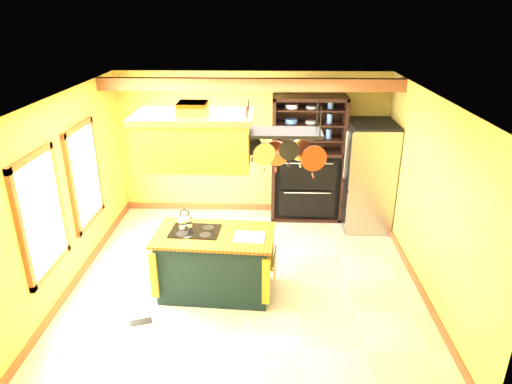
# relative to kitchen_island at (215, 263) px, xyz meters

# --- Properties ---
(floor) EXTENTS (5.00, 5.00, 0.00)m
(floor) POSITION_rel_kitchen_island_xyz_m (0.42, 0.32, -0.47)
(floor) COLOR beige
(floor) RESTS_ON ground
(ceiling) EXTENTS (5.00, 5.00, 0.00)m
(ceiling) POSITION_rel_kitchen_island_xyz_m (0.42, 0.32, 2.23)
(ceiling) COLOR white
(ceiling) RESTS_ON wall_back
(wall_back) EXTENTS (5.00, 0.02, 2.70)m
(wall_back) POSITION_rel_kitchen_island_xyz_m (0.42, 2.82, 0.88)
(wall_back) COLOR #D9BD4F
(wall_back) RESTS_ON floor
(wall_front) EXTENTS (5.00, 0.02, 2.70)m
(wall_front) POSITION_rel_kitchen_island_xyz_m (0.42, -2.18, 0.88)
(wall_front) COLOR #D9BD4F
(wall_front) RESTS_ON floor
(wall_left) EXTENTS (0.02, 5.00, 2.70)m
(wall_left) POSITION_rel_kitchen_island_xyz_m (-2.08, 0.32, 0.88)
(wall_left) COLOR #D9BD4F
(wall_left) RESTS_ON floor
(wall_right) EXTENTS (0.02, 5.00, 2.70)m
(wall_right) POSITION_rel_kitchen_island_xyz_m (2.92, 0.32, 0.88)
(wall_right) COLOR #D9BD4F
(wall_right) RESTS_ON floor
(ceiling_beam) EXTENTS (5.00, 0.15, 0.20)m
(ceiling_beam) POSITION_rel_kitchen_island_xyz_m (0.42, 2.02, 2.12)
(ceiling_beam) COLOR #9C5630
(ceiling_beam) RESTS_ON ceiling
(window_near) EXTENTS (0.06, 1.06, 1.56)m
(window_near) POSITION_rel_kitchen_island_xyz_m (-2.05, -0.48, 0.93)
(window_near) COLOR #9C5630
(window_near) RESTS_ON wall_left
(window_far) EXTENTS (0.06, 1.06, 1.56)m
(window_far) POSITION_rel_kitchen_island_xyz_m (-2.05, 0.92, 0.93)
(window_far) COLOR #9C5630
(window_far) RESTS_ON wall_left
(kitchen_island) EXTENTS (1.67, 1.00, 1.11)m
(kitchen_island) POSITION_rel_kitchen_island_xyz_m (0.00, 0.00, 0.00)
(kitchen_island) COLOR black
(kitchen_island) RESTS_ON floor
(range_hood) EXTENTS (1.46, 0.83, 0.80)m
(range_hood) POSITION_rel_kitchen_island_xyz_m (-0.20, -0.00, 1.78)
(range_hood) COLOR gold
(range_hood) RESTS_ON ceiling
(pot_rack) EXTENTS (1.05, 0.48, 0.83)m
(pot_rack) POSITION_rel_kitchen_island_xyz_m (0.92, -0.00, 1.74)
(pot_rack) COLOR black
(pot_rack) RESTS_ON ceiling
(refrigerator) EXTENTS (0.82, 0.97, 1.89)m
(refrigerator) POSITION_rel_kitchen_island_xyz_m (2.49, 2.22, 0.45)
(refrigerator) COLOR #95969D
(refrigerator) RESTS_ON floor
(hutch) EXTENTS (1.31, 0.59, 2.32)m
(hutch) POSITION_rel_kitchen_island_xyz_m (1.44, 2.57, 0.42)
(hutch) COLOR black
(hutch) RESTS_ON floor
(floor_register) EXTENTS (0.30, 0.20, 0.01)m
(floor_register) POSITION_rel_kitchen_island_xyz_m (-0.89, -0.72, -0.46)
(floor_register) COLOR black
(floor_register) RESTS_ON floor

